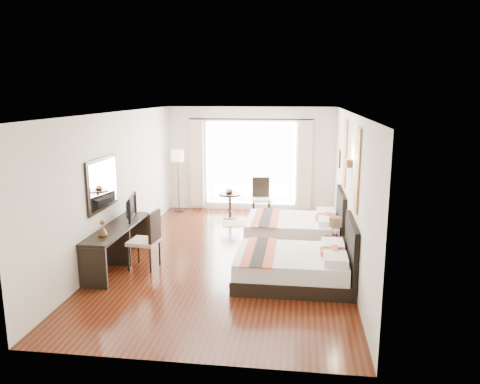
# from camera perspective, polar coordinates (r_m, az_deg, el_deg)

# --- Properties ---
(floor) EXTENTS (4.50, 7.50, 0.01)m
(floor) POSITION_cam_1_polar(r_m,az_deg,el_deg) (9.32, -1.21, -7.86)
(floor) COLOR #361109
(floor) RESTS_ON ground
(ceiling) EXTENTS (4.50, 7.50, 0.02)m
(ceiling) POSITION_cam_1_polar(r_m,az_deg,el_deg) (8.77, -1.29, 9.58)
(ceiling) COLOR white
(ceiling) RESTS_ON wall_headboard
(wall_headboard) EXTENTS (0.01, 7.50, 2.80)m
(wall_headboard) POSITION_cam_1_polar(r_m,az_deg,el_deg) (8.89, 13.21, 0.26)
(wall_headboard) COLOR silver
(wall_headboard) RESTS_ON floor
(wall_desk) EXTENTS (0.01, 7.50, 2.80)m
(wall_desk) POSITION_cam_1_polar(r_m,az_deg,el_deg) (9.53, -14.72, 0.97)
(wall_desk) COLOR silver
(wall_desk) RESTS_ON floor
(wall_window) EXTENTS (4.50, 0.01, 2.80)m
(wall_window) POSITION_cam_1_polar(r_m,az_deg,el_deg) (12.60, 1.31, 3.99)
(wall_window) COLOR silver
(wall_window) RESTS_ON floor
(wall_entry) EXTENTS (4.50, 0.01, 2.80)m
(wall_entry) POSITION_cam_1_polar(r_m,az_deg,el_deg) (5.39, -7.27, -7.19)
(wall_entry) COLOR silver
(wall_entry) RESTS_ON floor
(window_glass) EXTENTS (2.40, 0.02, 2.20)m
(window_glass) POSITION_cam_1_polar(r_m,az_deg,el_deg) (12.60, 1.30, 3.53)
(window_glass) COLOR white
(window_glass) RESTS_ON wall_window
(sheer_curtain) EXTENTS (2.30, 0.02, 2.10)m
(sheer_curtain) POSITION_cam_1_polar(r_m,az_deg,el_deg) (12.54, 1.27, 3.49)
(sheer_curtain) COLOR white
(sheer_curtain) RESTS_ON wall_window
(drape_left) EXTENTS (0.35, 0.14, 2.35)m
(drape_left) POSITION_cam_1_polar(r_m,az_deg,el_deg) (12.74, -5.26, 3.48)
(drape_left) COLOR beige
(drape_left) RESTS_ON floor
(drape_right) EXTENTS (0.35, 0.14, 2.35)m
(drape_right) POSITION_cam_1_polar(r_m,az_deg,el_deg) (12.44, 7.92, 3.21)
(drape_right) COLOR beige
(drape_right) RESTS_ON floor
(art_panel_near) EXTENTS (0.03, 0.50, 1.35)m
(art_panel_near) POSITION_cam_1_polar(r_m,az_deg,el_deg) (7.70, 14.10, 2.59)
(art_panel_near) COLOR brown
(art_panel_near) RESTS_ON wall_headboard
(art_panel_far) EXTENTS (0.03, 0.50, 1.35)m
(art_panel_far) POSITION_cam_1_polar(r_m,az_deg,el_deg) (9.83, 12.69, 4.64)
(art_panel_far) COLOR brown
(art_panel_far) RESTS_ON wall_headboard
(wall_sconce) EXTENTS (0.10, 0.14, 0.14)m
(wall_sconce) POSITION_cam_1_polar(r_m,az_deg,el_deg) (8.61, 13.13, 3.41)
(wall_sconce) COLOR #463219
(wall_sconce) RESTS_ON wall_headboard
(mirror_frame) EXTENTS (0.04, 1.25, 0.95)m
(mirror_frame) POSITION_cam_1_polar(r_m,az_deg,el_deg) (8.81, -16.45, 0.98)
(mirror_frame) COLOR black
(mirror_frame) RESTS_ON wall_desk
(mirror_glass) EXTENTS (0.01, 1.12, 0.82)m
(mirror_glass) POSITION_cam_1_polar(r_m,az_deg,el_deg) (8.80, -16.30, 0.97)
(mirror_glass) COLOR white
(mirror_glass) RESTS_ON mirror_frame
(bed_near) EXTENTS (1.98, 1.54, 1.11)m
(bed_near) POSITION_cam_1_polar(r_m,az_deg,el_deg) (8.08, 6.95, -8.91)
(bed_near) COLOR black
(bed_near) RESTS_ON floor
(bed_far) EXTENTS (2.04, 1.59, 1.15)m
(bed_far) POSITION_cam_1_polar(r_m,az_deg,el_deg) (10.12, 6.90, -4.50)
(bed_far) COLOR black
(bed_far) RESTS_ON floor
(nightstand) EXTENTS (0.41, 0.50, 0.48)m
(nightstand) POSITION_cam_1_polar(r_m,az_deg,el_deg) (8.99, 11.47, -7.18)
(nightstand) COLOR black
(nightstand) RESTS_ON floor
(table_lamp) EXTENTS (0.24, 0.24, 0.38)m
(table_lamp) POSITION_cam_1_polar(r_m,az_deg,el_deg) (8.98, 11.56, -3.77)
(table_lamp) COLOR black
(table_lamp) RESTS_ON nightstand
(vase) EXTENTS (0.13, 0.13, 0.13)m
(vase) POSITION_cam_1_polar(r_m,az_deg,el_deg) (8.80, 11.57, -5.39)
(vase) COLOR black
(vase) RESTS_ON nightstand
(console_desk) EXTENTS (0.50, 2.20, 0.76)m
(console_desk) POSITION_cam_1_polar(r_m,az_deg,el_deg) (9.01, -14.66, -6.39)
(console_desk) COLOR black
(console_desk) RESTS_ON floor
(television) EXTENTS (0.26, 0.82, 0.47)m
(television) POSITION_cam_1_polar(r_m,az_deg,el_deg) (9.33, -13.49, -1.79)
(television) COLOR black
(television) RESTS_ON console_desk
(bronze_figurine) EXTENTS (0.22, 0.22, 0.25)m
(bronze_figurine) POSITION_cam_1_polar(r_m,az_deg,el_deg) (8.32, -16.41, -4.39)
(bronze_figurine) COLOR #463219
(bronze_figurine) RESTS_ON console_desk
(desk_chair) EXTENTS (0.55, 0.55, 1.08)m
(desk_chair) POSITION_cam_1_polar(r_m,az_deg,el_deg) (8.79, -11.47, -7.03)
(desk_chair) COLOR #B8A78D
(desk_chair) RESTS_ON floor
(floor_lamp) EXTENTS (0.34, 0.34, 1.67)m
(floor_lamp) POSITION_cam_1_polar(r_m,az_deg,el_deg) (12.54, -7.60, 3.90)
(floor_lamp) COLOR black
(floor_lamp) RESTS_ON floor
(side_table) EXTENTS (0.57, 0.57, 0.65)m
(side_table) POSITION_cam_1_polar(r_m,az_deg,el_deg) (11.94, -1.23, -1.71)
(side_table) COLOR black
(side_table) RESTS_ON floor
(fruit_bowl) EXTENTS (0.26, 0.26, 0.05)m
(fruit_bowl) POSITION_cam_1_polar(r_m,az_deg,el_deg) (11.89, -1.33, -0.03)
(fruit_bowl) COLOR #4B2C1A
(fruit_bowl) RESTS_ON side_table
(window_chair) EXTENTS (0.55, 0.55, 1.02)m
(window_chair) POSITION_cam_1_polar(r_m,az_deg,el_deg) (12.05, 2.60, -1.66)
(window_chair) COLOR #B8A78D
(window_chair) RESTS_ON floor
(jute_rug) EXTENTS (1.30, 1.00, 0.01)m
(jute_rug) POSITION_cam_1_polar(r_m,az_deg,el_deg) (11.65, 0.75, -3.69)
(jute_rug) COLOR tan
(jute_rug) RESTS_ON floor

